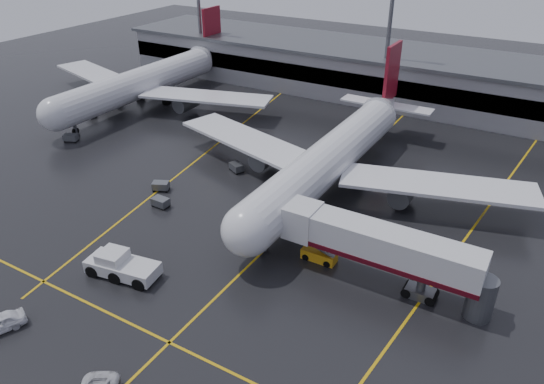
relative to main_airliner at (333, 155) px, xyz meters
The scene contains 18 objects.
ground 10.57m from the main_airliner, 90.00° to the right, with size 220.00×220.00×0.00m, color black.
apron_line_centre 10.57m from the main_airliner, 90.00° to the right, with size 0.25×90.00×0.02m, color gold.
apron_line_stop 31.98m from the main_airliner, 90.00° to the right, with size 60.00×0.25×0.02m, color gold.
apron_line_left 20.44m from the main_airliner, behind, with size 0.25×70.00×0.02m, color gold.
apron_line_right 18.49m from the main_airliner, ahead, with size 0.25×70.00×0.02m, color gold.
terminal 38.23m from the main_airliner, 90.00° to the left, with size 122.00×19.00×8.60m.
light_mast_left 56.34m from the main_airliner, 144.33° to the left, with size 3.00×1.20×25.45m.
light_mast_mid 34.26m from the main_airliner, 98.80° to the left, with size 3.00×1.20×25.45m.
main_airliner is the anchor object (origin of this frame).
second_airliner 43.68m from the main_airliner, 164.05° to the left, with size 48.80×45.60×14.10m.
jet_bridge 19.68m from the main_airliner, 52.90° to the right, with size 19.90×3.40×6.05m.
pushback_tractor 28.98m from the main_airliner, 109.95° to the right, with size 7.48×4.06×2.54m.
belt_loader 16.64m from the main_airliner, 69.84° to the right, with size 3.54×1.69×2.23m.
baggage_cart_a 21.87m from the main_airliner, 135.13° to the right, with size 2.04×1.36×1.12m.
baggage_cart_b 21.98m from the main_airliner, 146.14° to the right, with size 2.37×2.04×1.12m.
baggage_cart_c 13.55m from the main_airliner, 167.53° to the right, with size 2.37×2.05×1.12m.
baggage_cart_d 45.91m from the main_airliner, behind, with size 2.32×1.89×1.12m.
baggage_cart_e 41.01m from the main_airliner, 169.98° to the right, with size 2.35×1.98×1.12m.
Camera 1 is at (22.80, -44.23, 31.06)m, focal length 33.87 mm.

